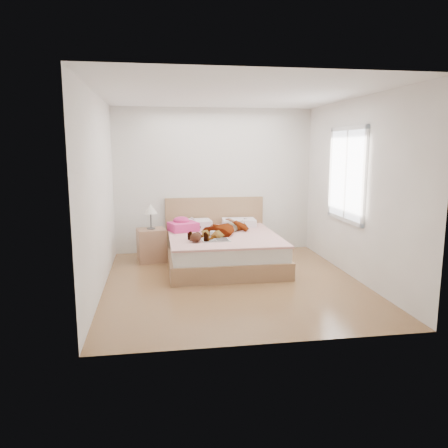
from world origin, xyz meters
The scene contains 11 objects.
ground centered at (0.00, 0.00, 0.00)m, with size 4.00×4.00×0.00m, color #4D2C18.
woman centered at (0.07, 1.09, 0.62)m, with size 0.60×1.60×0.22m, color silver.
hair centered at (-0.50, 1.54, 0.55)m, with size 0.41×0.50×0.07m, color black.
phone centered at (-0.43, 1.49, 0.69)m, with size 0.05×0.10×0.01m, color silver.
room_shell centered at (1.77, 0.30, 1.50)m, with size 4.00×4.00×4.00m.
bed centered at (0.00, 1.04, 0.28)m, with size 1.80×2.08×1.00m.
towel centered at (-0.62, 1.37, 0.61)m, with size 0.55×0.49×0.24m.
magazine centered at (-0.18, 0.51, 0.52)m, with size 0.43×0.29×0.02m.
coffee_mug centered at (-0.19, 0.72, 0.56)m, with size 0.14×0.11×0.11m.
plush_toy centered at (-0.49, 0.46, 0.58)m, with size 0.23×0.28×0.14m.
nightstand centered at (-1.15, 1.38, 0.32)m, with size 0.52×0.47×0.98m.
Camera 1 is at (-1.07, -5.90, 1.90)m, focal length 35.00 mm.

